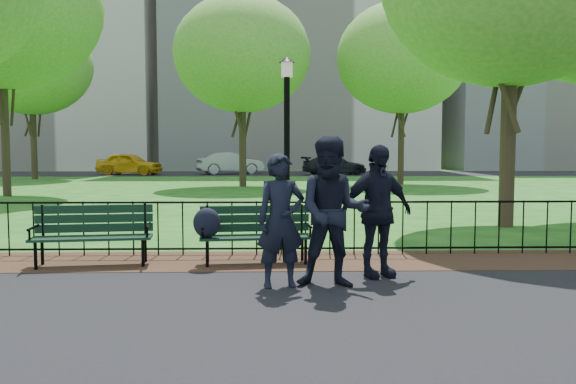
{
  "coord_description": "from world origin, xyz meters",
  "views": [
    {
      "loc": [
        -0.32,
        -7.09,
        1.72
      ],
      "look_at": [
        -0.1,
        1.5,
        1.08
      ],
      "focal_mm": 35.0,
      "sensor_mm": 36.0,
      "label": 1
    }
  ],
  "objects_px": {
    "tree_mid_w": "(0,4)",
    "taxi": "(130,164)",
    "park_bench_main": "(233,226)",
    "person_mid": "(333,212)",
    "person_right": "(377,211)",
    "person_left": "(281,221)",
    "tree_far_c": "(242,54)",
    "tree_far_e": "(402,58)",
    "lamppost": "(287,138)",
    "tree_far_w": "(31,64)",
    "sedan_silver": "(230,163)",
    "sedan_dark": "(335,165)",
    "park_bench_left_a": "(93,228)"
  },
  "relations": [
    {
      "from": "tree_mid_w",
      "to": "taxi",
      "type": "relative_size",
      "value": 2.23
    },
    {
      "from": "park_bench_main",
      "to": "person_mid",
      "type": "bearing_deg",
      "value": -52.08
    },
    {
      "from": "person_right",
      "to": "taxi",
      "type": "height_order",
      "value": "person_right"
    },
    {
      "from": "person_left",
      "to": "taxi",
      "type": "xyz_separation_m",
      "value": [
        -10.31,
        33.12,
        -0.05
      ]
    },
    {
      "from": "tree_far_c",
      "to": "tree_far_e",
      "type": "relative_size",
      "value": 0.99
    },
    {
      "from": "lamppost",
      "to": "tree_mid_w",
      "type": "bearing_deg",
      "value": 136.52
    },
    {
      "from": "lamppost",
      "to": "tree_far_w",
      "type": "xyz_separation_m",
      "value": [
        -14.68,
        22.55,
        4.89
      ]
    },
    {
      "from": "tree_mid_w",
      "to": "park_bench_main",
      "type": "bearing_deg",
      "value": -54.1
    },
    {
      "from": "lamppost",
      "to": "person_left",
      "type": "bearing_deg",
      "value": -92.28
    },
    {
      "from": "tree_mid_w",
      "to": "tree_far_e",
      "type": "height_order",
      "value": "tree_mid_w"
    },
    {
      "from": "tree_mid_w",
      "to": "person_left",
      "type": "relative_size",
      "value": 6.14
    },
    {
      "from": "person_right",
      "to": "person_mid",
      "type": "bearing_deg",
      "value": -159.92
    },
    {
      "from": "lamppost",
      "to": "tree_far_c",
      "type": "relative_size",
      "value": 0.4
    },
    {
      "from": "park_bench_main",
      "to": "tree_far_c",
      "type": "xyz_separation_m",
      "value": [
        -0.87,
        18.63,
        5.68
      ]
    },
    {
      "from": "lamppost",
      "to": "sedan_silver",
      "type": "distance_m",
      "value": 29.62
    },
    {
      "from": "tree_far_e",
      "to": "person_mid",
      "type": "xyz_separation_m",
      "value": [
        -5.71,
        -21.35,
        -5.4
      ]
    },
    {
      "from": "lamppost",
      "to": "sedan_dark",
      "type": "bearing_deg",
      "value": 81.76
    },
    {
      "from": "sedan_silver",
      "to": "sedan_dark",
      "type": "xyz_separation_m",
      "value": [
        7.51,
        -1.25,
        -0.12
      ]
    },
    {
      "from": "park_bench_left_a",
      "to": "person_right",
      "type": "distance_m",
      "value": 4.2
    },
    {
      "from": "park_bench_left_a",
      "to": "park_bench_main",
      "type": "bearing_deg",
      "value": -8.3
    },
    {
      "from": "park_bench_left_a",
      "to": "person_mid",
      "type": "height_order",
      "value": "person_mid"
    },
    {
      "from": "tree_far_c",
      "to": "sedan_dark",
      "type": "height_order",
      "value": "tree_far_c"
    },
    {
      "from": "lamppost",
      "to": "tree_far_w",
      "type": "height_order",
      "value": "tree_far_w"
    },
    {
      "from": "park_bench_main",
      "to": "person_mid",
      "type": "height_order",
      "value": "person_mid"
    },
    {
      "from": "person_mid",
      "to": "sedan_dark",
      "type": "height_order",
      "value": "person_mid"
    },
    {
      "from": "tree_far_w",
      "to": "person_mid",
      "type": "xyz_separation_m",
      "value": [
        15.14,
        -27.24,
        -5.91
      ]
    },
    {
      "from": "tree_mid_w",
      "to": "lamppost",
      "type": "bearing_deg",
      "value": -43.48
    },
    {
      "from": "park_bench_left_a",
      "to": "person_left",
      "type": "distance_m",
      "value": 3.15
    },
    {
      "from": "tree_far_w",
      "to": "tree_mid_w",
      "type": "bearing_deg",
      "value": -71.29
    },
    {
      "from": "tree_far_w",
      "to": "person_right",
      "type": "bearing_deg",
      "value": -59.39
    },
    {
      "from": "park_bench_left_a",
      "to": "tree_far_w",
      "type": "bearing_deg",
      "value": 107.14
    },
    {
      "from": "person_mid",
      "to": "taxi",
      "type": "distance_m",
      "value": 34.9
    },
    {
      "from": "tree_far_w",
      "to": "person_mid",
      "type": "relative_size",
      "value": 5.25
    },
    {
      "from": "sedan_silver",
      "to": "person_right",
      "type": "bearing_deg",
      "value": 167.16
    },
    {
      "from": "park_bench_main",
      "to": "taxi",
      "type": "xyz_separation_m",
      "value": [
        -9.61,
        31.73,
        0.2
      ]
    },
    {
      "from": "tree_far_c",
      "to": "park_bench_left_a",
      "type": "bearing_deg",
      "value": -93.75
    },
    {
      "from": "tree_far_e",
      "to": "tree_mid_w",
      "type": "bearing_deg",
      "value": -157.56
    },
    {
      "from": "park_bench_left_a",
      "to": "sedan_dark",
      "type": "xyz_separation_m",
      "value": [
        7.05,
        31.39,
        0.12
      ]
    },
    {
      "from": "park_bench_main",
      "to": "person_left",
      "type": "distance_m",
      "value": 1.58
    },
    {
      "from": "park_bench_left_a",
      "to": "person_right",
      "type": "height_order",
      "value": "person_right"
    },
    {
      "from": "person_left",
      "to": "person_right",
      "type": "relative_size",
      "value": 0.93
    },
    {
      "from": "person_mid",
      "to": "person_right",
      "type": "xyz_separation_m",
      "value": [
        0.65,
        0.55,
        -0.05
      ]
    },
    {
      "from": "tree_far_e",
      "to": "sedan_silver",
      "type": "distance_m",
      "value": 16.89
    },
    {
      "from": "park_bench_main",
      "to": "tree_far_w",
      "type": "xyz_separation_m",
      "value": [
        -13.8,
        25.83,
        6.27
      ]
    },
    {
      "from": "park_bench_left_a",
      "to": "person_mid",
      "type": "xyz_separation_m",
      "value": [
        3.44,
        -1.45,
        0.39
      ]
    },
    {
      "from": "taxi",
      "to": "sedan_dark",
      "type": "relative_size",
      "value": 1.0
    },
    {
      "from": "tree_far_w",
      "to": "taxi",
      "type": "bearing_deg",
      "value": 54.64
    },
    {
      "from": "lamppost",
      "to": "tree_mid_w",
      "type": "height_order",
      "value": "tree_mid_w"
    },
    {
      "from": "park_bench_left_a",
      "to": "sedan_silver",
      "type": "distance_m",
      "value": 32.64
    },
    {
      "from": "tree_mid_w",
      "to": "sedan_dark",
      "type": "bearing_deg",
      "value": 51.73
    }
  ]
}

